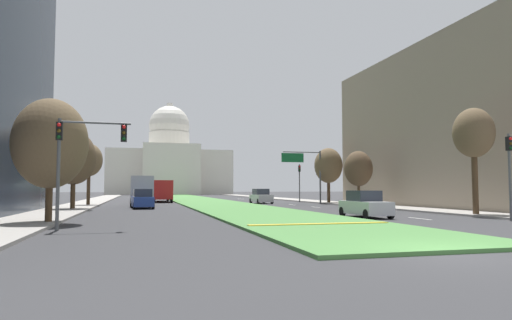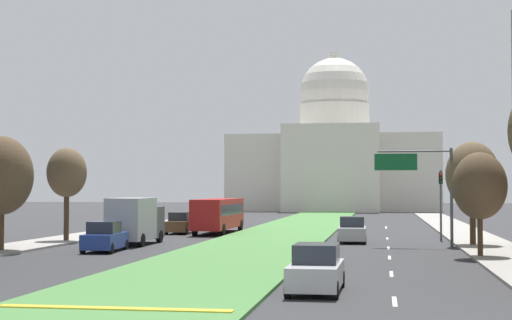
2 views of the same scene
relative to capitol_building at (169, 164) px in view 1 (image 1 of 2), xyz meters
name	(u,v)px [view 1 (image 1 of 2)]	position (x,y,z in m)	size (l,w,h in m)	color
ground_plane	(193,200)	(0.00, -62.33, -9.23)	(277.95, 277.95, 0.00)	#333335
grass_median	(198,200)	(0.00, -68.65, -9.16)	(8.29, 113.71, 0.14)	#4C8442
median_curb_nose	(320,224)	(0.00, -115.83, -9.07)	(7.46, 0.50, 0.04)	gold
lane_dashes_right	(285,204)	(8.56, -84.86, -9.22)	(0.16, 55.43, 0.01)	silver
sidewalk_left	(90,202)	(-14.97, -74.97, -9.15)	(4.00, 113.71, 0.15)	#9E9991
sidewalk_right	(305,201)	(14.97, -74.97, -9.15)	(4.00, 113.71, 0.15)	#9E9991
midrise_block_right	(469,129)	(23.88, -98.55, -1.21)	(13.81, 30.38, 16.04)	gray
capitol_building	(169,164)	(0.00, 0.00, 0.00)	(35.84, 23.84, 27.86)	silver
traffic_light_near_left	(78,149)	(-11.63, -114.64, -5.43)	(3.34, 0.35, 5.20)	#515456
traffic_light_near_right	(510,165)	(12.47, -115.12, -5.91)	(0.28, 0.35, 5.20)	#515456
traffic_light_far_right	(299,178)	(12.47, -79.27, -5.91)	(0.28, 0.35, 5.20)	#515456
overhead_guide_sign	(306,166)	(10.85, -86.04, -4.61)	(5.09, 0.20, 6.50)	#515456
street_tree_left_near	(50,144)	(-13.56, -110.58, -4.85)	(3.94, 3.94, 6.85)	#4C3823
street_tree_right_near	(474,134)	(13.93, -110.57, -3.48)	(2.81, 2.81, 7.60)	#4C3823
street_tree_left_mid	(74,158)	(-14.47, -94.64, -4.62)	(3.80, 3.80, 7.00)	#4C3823
street_tree_right_mid	(358,169)	(13.48, -94.32, -5.26)	(2.97, 2.97, 5.84)	#4C3823
street_tree_left_far	(89,160)	(-14.12, -85.47, -4.30)	(2.83, 2.83, 6.76)	#4C3823
street_tree_right_far	(328,166)	(14.08, -85.32, -4.50)	(3.50, 3.50, 6.94)	#4C3823
sedan_lead_stopped	(365,205)	(5.74, -109.90, -8.40)	(1.93, 4.43, 1.78)	#BCBCC1
sedan_midblock	(142,200)	(-8.49, -93.13, -8.37)	(2.17, 4.34, 1.85)	navy
sedan_distant	(261,197)	(6.07, -82.65, -8.37)	(2.08, 4.34, 1.84)	#BCBCC1
sedan_far_horizon	(139,196)	(-8.80, -73.63, -8.38)	(2.06, 4.54, 1.84)	brown
sedan_very_far	(142,195)	(-8.24, -56.83, -8.45)	(2.17, 4.33, 1.65)	maroon
box_truck_delivery	(142,190)	(-8.49, -87.13, -7.55)	(2.40, 6.40, 3.20)	#4C5156
city_bus	(161,189)	(-5.74, -72.45, -7.46)	(2.62, 11.00, 2.95)	#B21E1E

